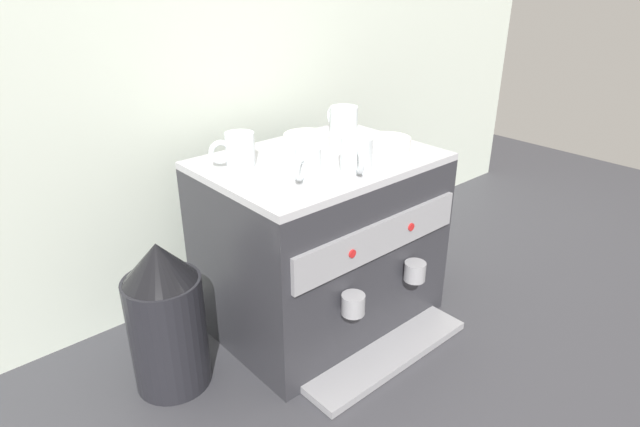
{
  "coord_description": "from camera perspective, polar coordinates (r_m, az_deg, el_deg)",
  "views": [
    {
      "loc": [
        -0.86,
        -0.97,
        0.93
      ],
      "look_at": [
        0.0,
        0.0,
        0.32
      ],
      "focal_mm": 30.06,
      "sensor_mm": 36.0,
      "label": 1
    }
  ],
  "objects": [
    {
      "name": "ceramic_cup_0",
      "position": [
        1.28,
        3.95,
        6.31
      ],
      "size": [
        0.09,
        0.11,
        0.08
      ],
      "color": "silver",
      "rests_on": "espresso_machine"
    },
    {
      "name": "ceramic_bowl_0",
      "position": [
        1.44,
        7.26,
        7.39
      ],
      "size": [
        0.12,
        0.12,
        0.03
      ],
      "color": "white",
      "rests_on": "espresso_machine"
    },
    {
      "name": "ground_plane",
      "position": [
        1.59,
        0.0,
        -10.55
      ],
      "size": [
        4.0,
        4.0,
        0.0
      ],
      "primitive_type": "plane",
      "color": "#38383D"
    },
    {
      "name": "tiled_backsplash_wall",
      "position": [
        1.65,
        -8.12,
        8.08
      ],
      "size": [
        2.8,
        0.03,
        0.91
      ],
      "primitive_type": "cube",
      "color": "silver",
      "rests_on": "ground_plane"
    },
    {
      "name": "coffee_grinder",
      "position": [
        1.31,
        -16.07,
        -10.61
      ],
      "size": [
        0.18,
        0.18,
        0.38
      ],
      "color": "black",
      "rests_on": "ground_plane"
    },
    {
      "name": "ceramic_cup_1",
      "position": [
        1.32,
        -8.7,
        6.78
      ],
      "size": [
        0.11,
        0.07,
        0.08
      ],
      "color": "silver",
      "rests_on": "espresso_machine"
    },
    {
      "name": "ceramic_bowl_1",
      "position": [
        1.45,
        -1.39,
        7.75
      ],
      "size": [
        0.13,
        0.13,
        0.04
      ],
      "color": "white",
      "rests_on": "espresso_machine"
    },
    {
      "name": "ceramic_cup_3",
      "position": [
        1.22,
        -1.39,
        5.32
      ],
      "size": [
        0.09,
        0.07,
        0.07
      ],
      "color": "silver",
      "rests_on": "espresso_machine"
    },
    {
      "name": "milk_pitcher",
      "position": [
        1.85,
        11.34,
        -3.38
      ],
      "size": [
        0.08,
        0.08,
        0.13
      ],
      "primitive_type": "cylinder",
      "color": "#B7B7BC",
      "rests_on": "ground_plane"
    },
    {
      "name": "ceramic_cup_2",
      "position": [
        1.57,
        2.45,
        9.92
      ],
      "size": [
        0.08,
        0.12,
        0.08
      ],
      "color": "silver",
      "rests_on": "espresso_machine"
    },
    {
      "name": "espresso_machine",
      "position": [
        1.47,
        0.11,
        -3.03
      ],
      "size": [
        0.59,
        0.54,
        0.48
      ],
      "color": "#2D2D33",
      "rests_on": "ground_plane"
    }
  ]
}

